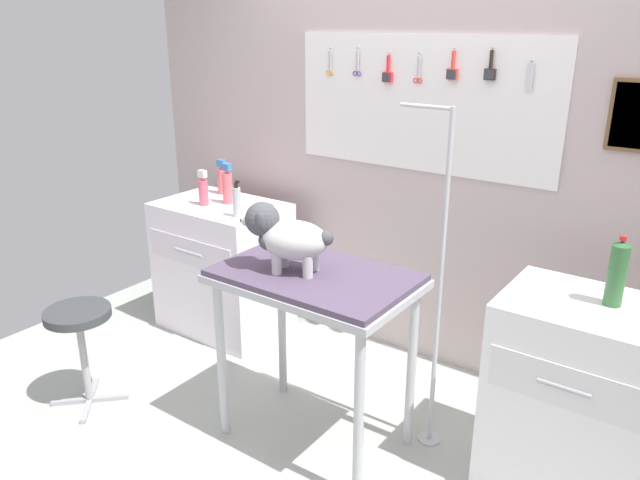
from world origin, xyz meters
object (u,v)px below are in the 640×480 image
Objects in this scene: counter_left at (223,267)px; cabinet_right at (575,399)px; grooming_arm at (437,300)px; soda_bottle at (617,273)px; spray_bottle_short at (203,190)px; stool at (79,327)px; dog at (285,236)px; grooming_table at (315,293)px.

cabinet_right is at bearing -5.74° from counter_left.
soda_bottle is (0.70, 0.11, 0.27)m from grooming_arm.
cabinet_right is at bearing -3.81° from spray_bottle_short.
grooming_arm is 1.86m from stool.
spray_bottle_short is (-1.15, 0.61, -0.10)m from dog.
stool is at bearing -154.38° from grooming_arm.
dog is 0.49× the size of counter_left.
stool is (-1.18, -0.48, -0.33)m from grooming_table.
dog is 0.47× the size of cabinet_right.
dog reaches higher than spray_bottle_short.
grooming_table is 3.10× the size of soda_bottle.
grooming_arm is 0.76m from soda_bottle.
stool is at bearing -88.95° from counter_left.
dog is 1.30m from stool.
counter_left is (-1.20, 0.62, -0.36)m from grooming_table.
dog is 1.43m from counter_left.
dog is at bearing -27.78° from spray_bottle_short.
dog is 1.30m from spray_bottle_short.
counter_left is 0.96× the size of cabinet_right.
grooming_arm is at bearing -171.13° from soda_bottle.
grooming_arm is 1.76m from spray_bottle_short.
dog reaches higher than cabinet_right.
grooming_table is 2.13× the size of dog.
grooming_arm is at bearing -10.24° from counter_left.
grooming_table reaches higher than counter_left.
grooming_table is 1.05× the size of counter_left.
grooming_arm reaches higher than spray_bottle_short.
soda_bottle reaches higher than grooming_table.
grooming_table is 1.62× the size of stool.
soda_bottle is (2.36, 0.90, 0.58)m from stool.
counter_left is 2.96× the size of soda_bottle.
counter_left is at bearing 91.05° from stool.
soda_bottle is at bearing 8.87° from grooming_arm.
counter_left is (-1.09, 0.68, -0.63)m from dog.
grooming_table is 0.31m from dog.
grooming_arm reaches higher than stool.
spray_bottle_short is at bearing 152.22° from dog.
cabinet_right is at bearing 6.28° from grooming_arm.
soda_bottle is at bearing 30.21° from cabinet_right.
counter_left is at bearing 174.26° from cabinet_right.
grooming_arm reaches higher than counter_left.
grooming_table is 1.32m from stool.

